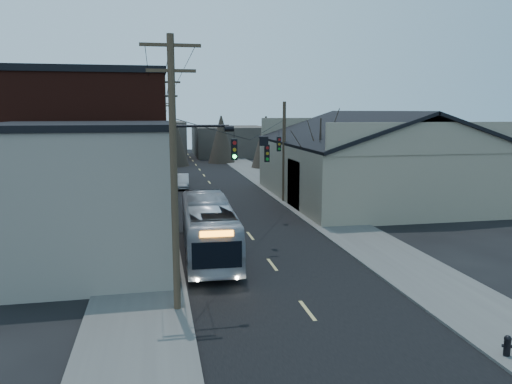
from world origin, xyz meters
The scene contains 15 objects.
ground centered at (0.00, 0.00, 0.00)m, with size 160.00×160.00×0.00m, color black.
road_surface centered at (0.00, 30.00, 0.01)m, with size 9.00×110.00×0.02m, color black.
sidewalk_left centered at (-6.50, 30.00, 0.06)m, with size 4.00×110.00×0.12m, color #474744.
sidewalk_right centered at (6.50, 30.00, 0.06)m, with size 4.00×110.00×0.12m, color #474744.
building_clapboard centered at (-9.00, 9.00, 3.50)m, with size 8.00×8.00×7.00m, color gray.
building_brick centered at (-10.00, 20.00, 5.00)m, with size 10.00×12.00×10.00m, color black.
building_left_far centered at (-9.50, 36.00, 3.50)m, with size 9.00×14.00×7.00m, color #38312D.
warehouse centered at (13.00, 25.00, 2.70)m, with size 16.16×20.60×7.73m.
building_far_left centered at (-6.00, 65.00, 3.00)m, with size 10.00×12.00×6.00m, color #38312D.
building_far_right centered at (7.00, 70.00, 2.50)m, with size 12.00×14.00×5.00m, color #38312D.
bare_tree centered at (6.50, 20.00, 3.60)m, with size 0.40×0.40×7.20m, color black.
utility_lines centered at (-3.11, 24.14, 4.95)m, with size 11.24×45.28×10.50m.
bus centered at (-2.99, 10.42, 1.51)m, with size 2.53×10.83×3.02m, color #9FA2AA.
parked_car centered at (-3.19, 34.53, 0.71)m, with size 1.50×4.29×1.41m, color #A0A2A7.
fire_hydrant centered at (5.04, -2.93, 0.48)m, with size 0.33×0.23×0.68m.
Camera 1 is at (-5.65, -15.78, 7.78)m, focal length 35.00 mm.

